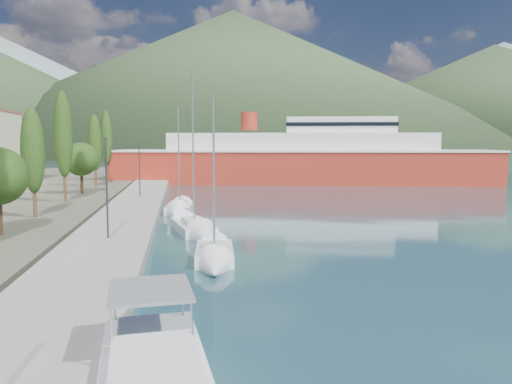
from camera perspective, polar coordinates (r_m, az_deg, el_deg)
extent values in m
plane|color=#20424D|center=(136.63, -6.69, 2.80)|extent=(1400.00, 1400.00, 0.00)
cube|color=gray|center=(43.05, -14.41, -2.75)|extent=(5.00, 88.00, 0.80)
cone|color=gray|center=(706.47, -1.73, 12.34)|extent=(760.00, 760.00, 180.00)
cone|color=gray|center=(751.18, 26.25, 9.84)|extent=(640.00, 640.00, 140.00)
cone|color=#324829|center=(421.87, -2.56, 12.50)|extent=(480.00, 480.00, 115.00)
cone|color=#324829|center=(478.15, 25.39, 9.65)|extent=(420.00, 420.00, 90.00)
cube|color=silver|center=(86.85, -27.07, 3.77)|extent=(9.00, 10.00, 8.00)
cube|color=#9E5138|center=(86.86, -27.19, 6.50)|extent=(9.20, 10.20, 0.30)
cylinder|color=#47301E|center=(35.56, -27.23, -2.57)|extent=(0.36, 0.36, 2.29)
cylinder|color=#47301E|center=(42.97, -23.93, -1.40)|extent=(0.30, 0.30, 1.89)
ellipsoid|color=#223F13|center=(42.70, -24.16, 4.33)|extent=(1.80, 1.80, 6.69)
cylinder|color=#47301E|center=(53.08, -20.98, 0.24)|extent=(0.30, 0.30, 2.42)
ellipsoid|color=#223F13|center=(52.89, -21.18, 6.18)|extent=(1.80, 1.80, 8.58)
cylinder|color=#47301E|center=(61.44, -19.28, 0.97)|extent=(0.36, 0.36, 2.43)
sphere|color=#223F13|center=(61.30, -19.36, 3.56)|extent=(3.89, 3.89, 3.89)
cylinder|color=#47301E|center=(71.06, -17.83, 1.48)|extent=(0.30, 0.30, 2.13)
ellipsoid|color=#223F13|center=(70.91, -17.95, 5.37)|extent=(1.80, 1.80, 7.54)
cylinder|color=#47301E|center=(81.72, -16.63, 2.11)|extent=(0.30, 0.30, 2.42)
ellipsoid|color=#223F13|center=(81.59, -16.74, 5.97)|extent=(1.80, 1.80, 8.59)
cylinder|color=#2D2D33|center=(31.14, -16.69, 0.37)|extent=(0.12, 0.12, 6.00)
cube|color=#2D2D33|center=(31.28, -16.78, 5.89)|extent=(0.15, 0.50, 0.12)
cylinder|color=#2D2D33|center=(55.34, -13.18, 2.62)|extent=(0.12, 0.12, 6.00)
cube|color=#2D2D33|center=(55.53, -13.23, 5.73)|extent=(0.15, 0.50, 0.12)
cube|color=silver|center=(13.34, -11.60, -20.16)|extent=(3.09, 6.56, 1.07)
cube|color=silver|center=(12.35, -11.51, -18.87)|extent=(2.29, 3.27, 0.39)
cube|color=slate|center=(14.31, -12.01, -10.88)|extent=(2.45, 2.83, 0.10)
cube|color=silver|center=(28.46, -4.76, -7.18)|extent=(2.41, 5.17, 0.81)
cube|color=silver|center=(28.01, -4.77, -6.26)|extent=(1.37, 2.10, 0.31)
cylinder|color=silver|center=(27.47, -4.84, 2.19)|extent=(0.12, 0.12, 8.52)
cone|color=silver|center=(25.32, -4.78, -8.79)|extent=(2.22, 2.49, 2.06)
cube|color=silver|center=(37.21, -7.23, -4.14)|extent=(3.43, 6.75, 0.91)
cube|color=silver|center=(36.70, -7.10, -3.32)|extent=(1.83, 2.78, 0.35)
cylinder|color=silver|center=(36.26, -7.21, 5.15)|extent=(0.12, 0.12, 11.11)
cone|color=silver|center=(33.25, -5.79, -5.29)|extent=(2.82, 3.37, 2.32)
cube|color=silver|center=(48.19, -8.68, -1.94)|extent=(2.90, 5.54, 0.91)
cube|color=silver|center=(47.77, -8.74, -1.28)|extent=(1.62, 2.27, 0.35)
cylinder|color=silver|center=(47.45, -8.82, 4.01)|extent=(0.12, 0.12, 9.11)
cone|color=silver|center=(44.85, -9.16, -2.51)|extent=(2.59, 2.72, 2.33)
cube|color=maroon|center=(83.10, 5.06, 2.67)|extent=(62.76, 25.77, 5.93)
cube|color=silver|center=(83.00, 5.08, 4.71)|extent=(63.26, 26.24, 0.32)
cube|color=silver|center=(82.99, 5.09, 5.59)|extent=(43.69, 19.52, 3.18)
cube|color=silver|center=(83.41, 9.51, 7.50)|extent=(18.51, 11.44, 2.54)
cylinder|color=maroon|center=(83.34, -0.79, 8.09)|extent=(2.76, 2.76, 2.97)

